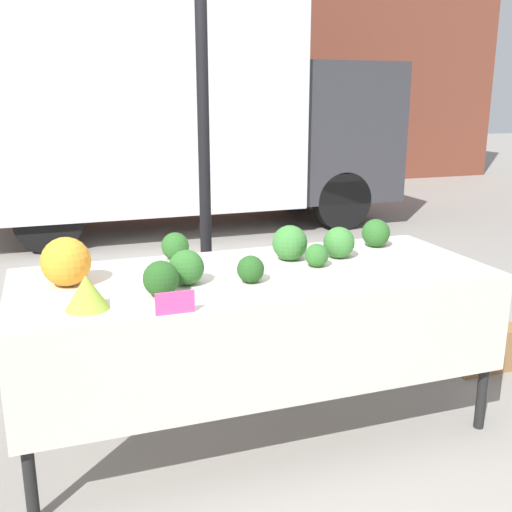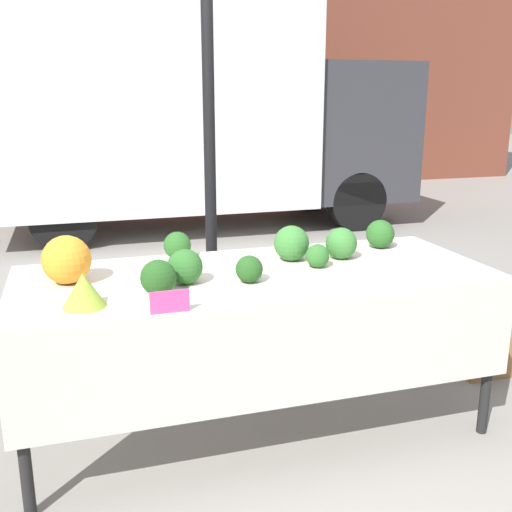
{
  "view_description": "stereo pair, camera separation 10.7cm",
  "coord_description": "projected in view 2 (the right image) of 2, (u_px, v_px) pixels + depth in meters",
  "views": [
    {
      "loc": [
        -0.91,
        -2.61,
        1.65
      ],
      "look_at": [
        0.0,
        0.0,
        0.91
      ],
      "focal_mm": 42.0,
      "sensor_mm": 36.0,
      "label": 1
    },
    {
      "loc": [
        -0.81,
        -2.64,
        1.65
      ],
      "look_at": [
        0.0,
        0.0,
        0.91
      ],
      "focal_mm": 42.0,
      "sensor_mm": 36.0,
      "label": 2
    }
  ],
  "objects": [
    {
      "name": "broccoli_head_6",
      "position": [
        158.0,
        278.0,
        2.53
      ],
      "size": [
        0.15,
        0.15,
        0.15
      ],
      "color": "#23511E",
      "rests_on": "market_table"
    },
    {
      "name": "building_facade",
      "position": [
        112.0,
        22.0,
        10.02
      ],
      "size": [
        16.0,
        0.6,
        5.71
      ],
      "color": "brown",
      "rests_on": "ground_plane"
    },
    {
      "name": "produce_crate",
      "position": [
        487.0,
        349.0,
        3.7
      ],
      "size": [
        0.43,
        0.3,
        0.27
      ],
      "color": "olive",
      "rests_on": "ground_plane"
    },
    {
      "name": "broccoli_head_1",
      "position": [
        185.0,
        267.0,
        2.68
      ],
      "size": [
        0.16,
        0.16,
        0.16
      ],
      "color": "#2D6628",
      "rests_on": "market_table"
    },
    {
      "name": "ground_plane",
      "position": [
        256.0,
        425.0,
        3.09
      ],
      "size": [
        40.0,
        40.0,
        0.0
      ],
      "primitive_type": "plane",
      "color": "gray"
    },
    {
      "name": "tent_pole",
      "position": [
        210.0,
        165.0,
        3.59
      ],
      "size": [
        0.07,
        0.07,
        2.49
      ],
      "color": "black",
      "rests_on": "ground_plane"
    },
    {
      "name": "broccoli_head_7",
      "position": [
        380.0,
        234.0,
        3.32
      ],
      "size": [
        0.16,
        0.16,
        0.16
      ],
      "color": "#285B23",
      "rests_on": "market_table"
    },
    {
      "name": "romanesco_head",
      "position": [
        84.0,
        290.0,
        2.39
      ],
      "size": [
        0.17,
        0.17,
        0.14
      ],
      "color": "#93B238",
      "rests_on": "market_table"
    },
    {
      "name": "broccoli_head_5",
      "position": [
        318.0,
        256.0,
        2.94
      ],
      "size": [
        0.12,
        0.12,
        0.12
      ],
      "color": "#2D6628",
      "rests_on": "market_table"
    },
    {
      "name": "parked_truck",
      "position": [
        189.0,
        113.0,
        7.38
      ],
      "size": [
        5.23,
        1.83,
        2.73
      ],
      "color": "silver",
      "rests_on": "ground_plane"
    },
    {
      "name": "broccoli_head_0",
      "position": [
        249.0,
        269.0,
        2.7
      ],
      "size": [
        0.13,
        0.13,
        0.13
      ],
      "color": "#23511E",
      "rests_on": "market_table"
    },
    {
      "name": "market_table",
      "position": [
        260.0,
        294.0,
        2.84
      ],
      "size": [
        2.27,
        0.9,
        0.83
      ],
      "color": "beige",
      "rests_on": "ground_plane"
    },
    {
      "name": "broccoli_head_4",
      "position": [
        291.0,
        243.0,
        3.06
      ],
      "size": [
        0.18,
        0.18,
        0.18
      ],
      "color": "#387533",
      "rests_on": "market_table"
    },
    {
      "name": "broccoli_head_3",
      "position": [
        177.0,
        245.0,
        3.1
      ],
      "size": [
        0.14,
        0.14,
        0.14
      ],
      "color": "#285B23",
      "rests_on": "market_table"
    },
    {
      "name": "orange_cauliflower",
      "position": [
        67.0,
        260.0,
        2.68
      ],
      "size": [
        0.22,
        0.22,
        0.22
      ],
      "color": "orange",
      "rests_on": "market_table"
    },
    {
      "name": "price_sign",
      "position": [
        170.0,
        302.0,
        2.32
      ],
      "size": [
        0.16,
        0.01,
        0.09
      ],
      "color": "#EF4793",
      "rests_on": "market_table"
    },
    {
      "name": "broccoli_head_2",
      "position": [
        341.0,
        243.0,
        3.1
      ],
      "size": [
        0.16,
        0.16,
        0.16
      ],
      "color": "#387533",
      "rests_on": "market_table"
    }
  ]
}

